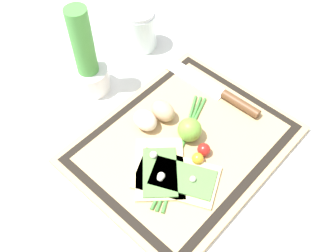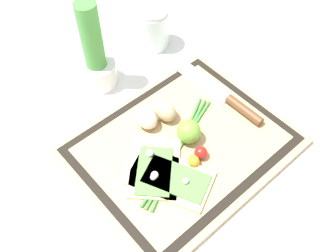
{
  "view_description": "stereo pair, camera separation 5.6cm",
  "coord_description": "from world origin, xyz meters",
  "px_view_note": "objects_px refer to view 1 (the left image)",
  "views": [
    {
      "loc": [
        -0.39,
        -0.31,
        0.73
      ],
      "look_at": [
        0.0,
        0.05,
        0.03
      ],
      "focal_mm": 42.0,
      "sensor_mm": 36.0,
      "label": 1
    },
    {
      "loc": [
        -0.35,
        -0.34,
        0.73
      ],
      "look_at": [
        0.0,
        0.05,
        0.03
      ],
      "focal_mm": 42.0,
      "sensor_mm": 36.0,
      "label": 2
    }
  ],
  "objects_px": {
    "pizza_slice_near": "(178,178)",
    "herb_pot": "(87,64)",
    "egg_pink": "(145,120)",
    "knife": "(226,96)",
    "cherry_tomato_yellow": "(198,159)",
    "egg_brown": "(163,111)",
    "sauce_jar": "(140,31)",
    "pizza_slice_far": "(160,169)",
    "cherry_tomato_red": "(204,150)",
    "lime": "(190,130)"
  },
  "relations": [
    {
      "from": "pizza_slice_far",
      "to": "pizza_slice_near",
      "type": "bearing_deg",
      "value": -76.13
    },
    {
      "from": "knife",
      "to": "herb_pot",
      "type": "relative_size",
      "value": 1.16
    },
    {
      "from": "pizza_slice_far",
      "to": "cherry_tomato_red",
      "type": "xyz_separation_m",
      "value": [
        0.09,
        -0.04,
        0.01
      ]
    },
    {
      "from": "pizza_slice_far",
      "to": "sauce_jar",
      "type": "height_order",
      "value": "sauce_jar"
    },
    {
      "from": "pizza_slice_far",
      "to": "cherry_tomato_yellow",
      "type": "relative_size",
      "value": 6.94
    },
    {
      "from": "pizza_slice_far",
      "to": "knife",
      "type": "xyz_separation_m",
      "value": [
        0.25,
        0.02,
        0.0
      ]
    },
    {
      "from": "lime",
      "to": "cherry_tomato_red",
      "type": "bearing_deg",
      "value": -103.64
    },
    {
      "from": "egg_brown",
      "to": "herb_pot",
      "type": "relative_size",
      "value": 0.25
    },
    {
      "from": "knife",
      "to": "pizza_slice_near",
      "type": "bearing_deg",
      "value": -166.09
    },
    {
      "from": "egg_brown",
      "to": "egg_pink",
      "type": "height_order",
      "value": "same"
    },
    {
      "from": "knife",
      "to": "lime",
      "type": "distance_m",
      "value": 0.15
    },
    {
      "from": "pizza_slice_near",
      "to": "cherry_tomato_yellow",
      "type": "bearing_deg",
      "value": -3.22
    },
    {
      "from": "pizza_slice_far",
      "to": "herb_pot",
      "type": "height_order",
      "value": "herb_pot"
    },
    {
      "from": "egg_brown",
      "to": "herb_pot",
      "type": "height_order",
      "value": "herb_pot"
    },
    {
      "from": "egg_pink",
      "to": "cherry_tomato_red",
      "type": "xyz_separation_m",
      "value": [
        0.03,
        -0.14,
        -0.01
      ]
    },
    {
      "from": "egg_brown",
      "to": "cherry_tomato_yellow",
      "type": "xyz_separation_m",
      "value": [
        -0.04,
        -0.14,
        -0.01
      ]
    },
    {
      "from": "egg_brown",
      "to": "sauce_jar",
      "type": "xyz_separation_m",
      "value": [
        0.15,
        0.22,
        0.01
      ]
    },
    {
      "from": "knife",
      "to": "herb_pot",
      "type": "bearing_deg",
      "value": 123.3
    },
    {
      "from": "egg_pink",
      "to": "cherry_tomato_yellow",
      "type": "height_order",
      "value": "egg_pink"
    },
    {
      "from": "egg_pink",
      "to": "pizza_slice_far",
      "type": "bearing_deg",
      "value": -121.55
    },
    {
      "from": "cherry_tomato_red",
      "to": "herb_pot",
      "type": "relative_size",
      "value": 0.12
    },
    {
      "from": "cherry_tomato_yellow",
      "to": "egg_pink",
      "type": "bearing_deg",
      "value": 92.39
    },
    {
      "from": "pizza_slice_far",
      "to": "egg_pink",
      "type": "relative_size",
      "value": 3.01
    },
    {
      "from": "pizza_slice_near",
      "to": "herb_pot",
      "type": "bearing_deg",
      "value": 80.04
    },
    {
      "from": "egg_brown",
      "to": "egg_pink",
      "type": "relative_size",
      "value": 1.0
    },
    {
      "from": "pizza_slice_far",
      "to": "lime",
      "type": "height_order",
      "value": "lime"
    },
    {
      "from": "pizza_slice_near",
      "to": "egg_pink",
      "type": "xyz_separation_m",
      "value": [
        0.05,
        0.14,
        0.02
      ]
    },
    {
      "from": "pizza_slice_far",
      "to": "egg_brown",
      "type": "height_order",
      "value": "egg_brown"
    },
    {
      "from": "pizza_slice_near",
      "to": "sauce_jar",
      "type": "distance_m",
      "value": 0.44
    },
    {
      "from": "lime",
      "to": "herb_pot",
      "type": "relative_size",
      "value": 0.23
    },
    {
      "from": "pizza_slice_near",
      "to": "knife",
      "type": "distance_m",
      "value": 0.25
    },
    {
      "from": "egg_brown",
      "to": "cherry_tomato_yellow",
      "type": "distance_m",
      "value": 0.14
    },
    {
      "from": "herb_pot",
      "to": "sauce_jar",
      "type": "distance_m",
      "value": 0.2
    },
    {
      "from": "cherry_tomato_red",
      "to": "cherry_tomato_yellow",
      "type": "bearing_deg",
      "value": -170.54
    },
    {
      "from": "pizza_slice_near",
      "to": "egg_pink",
      "type": "relative_size",
      "value": 3.3
    },
    {
      "from": "pizza_slice_far",
      "to": "lime",
      "type": "distance_m",
      "value": 0.11
    },
    {
      "from": "knife",
      "to": "cherry_tomato_yellow",
      "type": "xyz_separation_m",
      "value": [
        -0.18,
        -0.06,
        0.0
      ]
    },
    {
      "from": "cherry_tomato_yellow",
      "to": "cherry_tomato_red",
      "type": "bearing_deg",
      "value": 9.46
    },
    {
      "from": "sauce_jar",
      "to": "cherry_tomato_red",
      "type": "bearing_deg",
      "value": -115.38
    },
    {
      "from": "pizza_slice_far",
      "to": "cherry_tomato_red",
      "type": "height_order",
      "value": "cherry_tomato_red"
    },
    {
      "from": "egg_pink",
      "to": "sauce_jar",
      "type": "distance_m",
      "value": 0.29
    },
    {
      "from": "lime",
      "to": "egg_brown",
      "type": "bearing_deg",
      "value": 88.35
    },
    {
      "from": "egg_pink",
      "to": "sauce_jar",
      "type": "bearing_deg",
      "value": 46.73
    },
    {
      "from": "pizza_slice_near",
      "to": "lime",
      "type": "xyz_separation_m",
      "value": [
        0.1,
        0.05,
        0.02
      ]
    },
    {
      "from": "egg_brown",
      "to": "sauce_jar",
      "type": "bearing_deg",
      "value": 55.49
    },
    {
      "from": "knife",
      "to": "egg_brown",
      "type": "bearing_deg",
      "value": 153.19
    },
    {
      "from": "egg_pink",
      "to": "herb_pot",
      "type": "relative_size",
      "value": 0.25
    },
    {
      "from": "egg_pink",
      "to": "sauce_jar",
      "type": "xyz_separation_m",
      "value": [
        0.2,
        0.21,
        0.01
      ]
    },
    {
      "from": "knife",
      "to": "cherry_tomato_yellow",
      "type": "height_order",
      "value": "cherry_tomato_yellow"
    },
    {
      "from": "lime",
      "to": "sauce_jar",
      "type": "relative_size",
      "value": 0.47
    }
  ]
}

